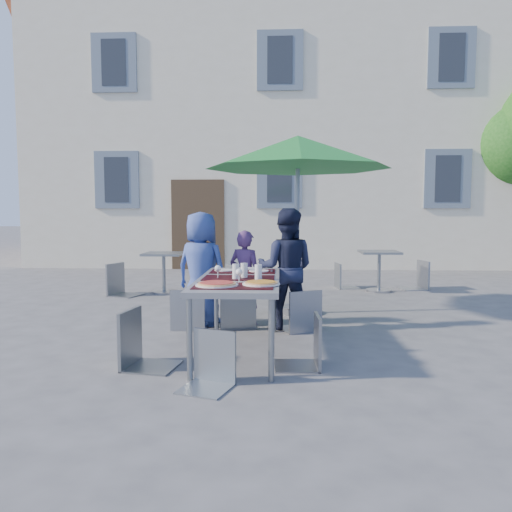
# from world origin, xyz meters

# --- Properties ---
(ground) EXTENTS (90.00, 90.00, 0.00)m
(ground) POSITION_xyz_m (0.00, 0.00, 0.00)
(ground) COLOR #4B4B4E
(ground) RESTS_ON ground
(building) EXTENTS (13.60, 8.20, 11.10)m
(building) POSITION_xyz_m (-0.00, 11.50, 4.85)
(building) COLOR beige
(building) RESTS_ON ground
(dining_table) EXTENTS (0.80, 1.85, 0.76)m
(dining_table) POSITION_xyz_m (-0.38, 0.18, 0.70)
(dining_table) COLOR #4D4E52
(dining_table) RESTS_ON ground
(pizza_near_left) EXTENTS (0.38, 0.38, 0.03)m
(pizza_near_left) POSITION_xyz_m (-0.53, -0.37, 0.77)
(pizza_near_left) COLOR white
(pizza_near_left) RESTS_ON dining_table
(pizza_near_right) EXTENTS (0.34, 0.34, 0.03)m
(pizza_near_right) POSITION_xyz_m (-0.14, -0.30, 0.77)
(pizza_near_right) COLOR white
(pizza_near_right) RESTS_ON dining_table
(glassware) EXTENTS (0.47, 0.41, 0.15)m
(glassware) POSITION_xyz_m (-0.34, 0.09, 0.83)
(glassware) COLOR silver
(glassware) RESTS_ON dining_table
(place_settings) EXTENTS (0.65, 0.44, 0.01)m
(place_settings) POSITION_xyz_m (-0.38, 0.81, 0.76)
(place_settings) COLOR white
(place_settings) RESTS_ON dining_table
(child_0) EXTENTS (0.80, 0.67, 1.41)m
(child_0) POSITION_xyz_m (-0.95, 1.38, 0.70)
(child_0) COLOR #364B95
(child_0) RESTS_ON ground
(child_1) EXTENTS (0.51, 0.43, 1.18)m
(child_1) POSITION_xyz_m (-0.41, 1.46, 0.59)
(child_1) COLOR #573369
(child_1) RESTS_ON ground
(child_2) EXTENTS (0.75, 0.49, 1.45)m
(child_2) POSITION_xyz_m (0.10, 1.26, 0.73)
(child_2) COLOR #191E37
(child_2) RESTS_ON ground
(chair_0) EXTENTS (0.42, 0.42, 0.93)m
(chair_0) POSITION_xyz_m (-1.06, 1.13, 0.54)
(chair_0) COLOR gray
(chair_0) RESTS_ON ground
(chair_1) EXTENTS (0.53, 0.54, 0.98)m
(chair_1) POSITION_xyz_m (-0.50, 1.26, 0.58)
(chair_1) COLOR gray
(chair_1) RESTS_ON ground
(chair_2) EXTENTS (0.56, 0.56, 0.94)m
(chair_2) POSITION_xyz_m (0.28, 1.09, 0.55)
(chair_2) COLOR gray
(chair_2) RESTS_ON ground
(chair_3) EXTENTS (0.51, 0.50, 0.99)m
(chair_3) POSITION_xyz_m (-1.23, -0.35, 0.58)
(chair_3) COLOR gray
(chair_3) RESTS_ON ground
(chair_4) EXTENTS (0.42, 0.42, 0.90)m
(chair_4) POSITION_xyz_m (0.27, -0.27, 0.53)
(chair_4) COLOR gray
(chair_4) RESTS_ON ground
(chair_5) EXTENTS (0.47, 0.47, 0.84)m
(chair_5) POSITION_xyz_m (-0.54, -0.82, 0.49)
(chair_5) COLOR #939A9F
(chair_5) RESTS_ON ground
(patio_umbrella) EXTENTS (2.54, 2.54, 2.44)m
(patio_umbrella) POSITION_xyz_m (0.26, 2.15, 2.19)
(patio_umbrella) COLOR #A1A3A9
(patio_umbrella) RESTS_ON ground
(cafe_table_0) EXTENTS (0.66, 0.66, 0.70)m
(cafe_table_0) POSITION_xyz_m (-1.99, 3.79, 0.47)
(cafe_table_0) COLOR #A1A3A9
(cafe_table_0) RESTS_ON ground
(bg_chair_l_0) EXTENTS (0.59, 0.59, 1.03)m
(bg_chair_l_0) POSITION_xyz_m (-2.67, 3.53, 0.61)
(bg_chair_l_0) COLOR gray
(bg_chair_l_0) RESTS_ON ground
(bg_chair_r_0) EXTENTS (0.55, 0.55, 0.96)m
(bg_chair_r_0) POSITION_xyz_m (-0.94, 3.73, 0.56)
(bg_chair_r_0) COLOR #93989E
(bg_chair_r_0) RESTS_ON ground
(cafe_table_1) EXTENTS (0.67, 0.67, 0.72)m
(cafe_table_1) POSITION_xyz_m (1.77, 4.13, 0.48)
(cafe_table_1) COLOR #A1A3A9
(cafe_table_1) RESTS_ON ground
(bg_chair_l_1) EXTENTS (0.45, 0.45, 0.88)m
(bg_chair_l_1) POSITION_xyz_m (1.19, 4.53, 0.51)
(bg_chair_l_1) COLOR #8E9699
(bg_chair_l_1) RESTS_ON ground
(bg_chair_r_1) EXTENTS (0.53, 0.52, 0.99)m
(bg_chair_r_1) POSITION_xyz_m (2.55, 4.47, 0.58)
(bg_chair_r_1) COLOR #93979E
(bg_chair_r_1) RESTS_ON ground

